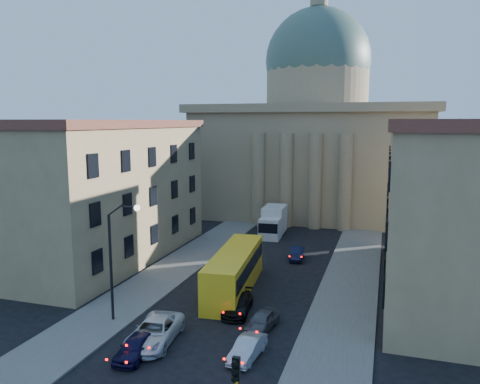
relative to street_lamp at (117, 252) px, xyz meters
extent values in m
cube|color=#5B5753|center=(-1.53, 10.00, -5.21)|extent=(5.00, 60.00, 0.15)
cube|color=#5B5753|center=(15.47, 10.00, -5.21)|extent=(5.00, 60.00, 0.15)
cube|color=#81734F|center=(6.97, 48.00, 2.71)|extent=(34.00, 26.00, 16.00)
cube|color=#81734F|center=(6.97, 48.00, 11.11)|extent=(35.50, 27.50, 1.20)
cylinder|color=#81734F|center=(6.97, 48.00, 14.71)|extent=(16.00, 16.00, 8.00)
sphere|color=#445D4E|center=(6.97, 48.00, 18.71)|extent=(16.40, 16.40, 16.40)
cube|color=#81734F|center=(-14.03, 46.00, 0.21)|extent=(13.00, 13.00, 11.00)
cone|color=#502D22|center=(-14.03, 46.00, 7.71)|extent=(26.02, 26.02, 4.00)
cube|color=#81734F|center=(27.97, 46.00, 0.21)|extent=(13.00, 13.00, 11.00)
cone|color=#502D22|center=(27.97, 46.00, 7.71)|extent=(26.02, 26.02, 4.00)
cylinder|color=#81734F|center=(0.97, 34.80, 1.21)|extent=(1.80, 1.80, 13.00)
cylinder|color=#81734F|center=(4.97, 34.80, 1.21)|extent=(1.80, 1.80, 13.00)
cylinder|color=#81734F|center=(8.97, 34.80, 1.21)|extent=(1.80, 1.80, 13.00)
cylinder|color=#81734F|center=(12.97, 34.80, 1.21)|extent=(1.80, 1.80, 13.00)
cube|color=tan|center=(-10.03, 14.00, 1.71)|extent=(11.00, 26.00, 14.00)
cube|color=#502D22|center=(-10.03, 14.00, 9.01)|extent=(11.60, 26.60, 0.80)
cube|color=tan|center=(23.97, 14.00, 1.71)|extent=(11.00, 26.00, 14.00)
cube|color=#502D22|center=(23.97, 14.00, 9.01)|extent=(11.60, 26.60, 0.80)
cube|color=black|center=(12.27, -10.00, -1.54)|extent=(0.34, 0.22, 1.10)
cylinder|color=#FF0C05|center=(12.27, -10.12, -1.18)|extent=(0.20, 0.03, 0.20)
cylinder|color=orange|center=(12.27, -10.12, -1.54)|extent=(0.20, 0.03, 0.20)
cylinder|color=#0CE526|center=(12.27, -10.12, -1.90)|extent=(0.20, 0.03, 0.20)
cylinder|color=black|center=(-0.53, 0.00, -1.29)|extent=(0.20, 0.20, 8.00)
cylinder|color=black|center=(0.02, 0.00, 3.06)|extent=(1.30, 0.12, 0.96)
cylinder|color=black|center=(1.02, 0.00, 3.36)|extent=(1.30, 0.12, 0.12)
sphere|color=white|center=(1.77, 0.00, 3.31)|extent=(0.44, 0.44, 0.44)
imported|color=black|center=(3.79, -4.18, -4.60)|extent=(1.83, 4.09, 1.37)
imported|color=#A9ACB1|center=(10.47, -2.22, -4.66)|extent=(1.69, 3.90, 1.25)
imported|color=silver|center=(4.03, -2.16, -4.49)|extent=(3.25, 5.96, 1.58)
imported|color=black|center=(7.77, 4.22, -4.61)|extent=(2.41, 4.82, 1.34)
imported|color=#47484C|center=(10.28, 1.90, -4.63)|extent=(2.05, 4.03, 1.32)
imported|color=black|center=(9.46, 19.59, -4.62)|extent=(1.86, 4.15, 1.32)
cube|color=yellow|center=(6.05, 8.69, -3.53)|extent=(4.05, 12.67, 3.51)
cube|color=black|center=(6.05, 8.69, -2.97)|extent=(4.05, 12.00, 1.24)
cylinder|color=black|center=(5.37, 4.07, -4.72)|extent=(0.45, 1.16, 1.13)
cylinder|color=black|center=(7.62, 4.30, -4.72)|extent=(0.45, 1.16, 1.13)
cylinder|color=black|center=(4.47, 13.08, -4.72)|extent=(0.45, 1.16, 1.13)
cylinder|color=black|center=(6.72, 13.30, -4.72)|extent=(0.45, 1.16, 1.13)
cube|color=silver|center=(4.63, 27.03, -3.96)|extent=(2.65, 2.76, 2.64)
cube|color=black|center=(4.69, 25.76, -3.63)|extent=(2.43, 0.24, 1.21)
cube|color=silver|center=(4.49, 30.00, -3.36)|extent=(2.86, 4.74, 3.41)
cylinder|color=black|center=(3.55, 26.54, -4.79)|extent=(0.35, 1.00, 0.99)
cylinder|color=black|center=(5.75, 26.64, -4.79)|extent=(0.35, 1.00, 0.99)
cylinder|color=black|center=(3.34, 30.94, -4.79)|extent=(0.35, 1.00, 0.99)
cylinder|color=black|center=(5.54, 31.04, -4.79)|extent=(0.35, 1.00, 0.99)
camera|label=1|loc=(18.23, -28.27, 9.27)|focal=35.00mm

